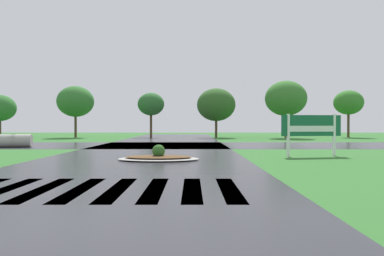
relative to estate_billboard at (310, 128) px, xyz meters
name	(u,v)px	position (x,y,z in m)	size (l,w,h in m)	color
ground_plane	(29,241)	(-8.09, -12.30, -1.45)	(120.00, 120.00, 0.10)	#2D6628
asphalt_roadway	(137,161)	(-8.09, -2.30, -1.40)	(9.40, 80.00, 0.01)	#2B2B30
asphalt_cross_road	(160,145)	(-8.09, 8.94, -1.40)	(90.00, 8.46, 0.01)	#2B2B30
crosswalk_stripes	(97,189)	(-8.09, -8.70, -1.40)	(6.75, 3.30, 0.01)	white
estate_billboard	(310,128)	(0.00, 0.00, 0.00)	(3.06, 0.57, 2.07)	white
median_island	(157,157)	(-7.30, -1.84, -1.28)	(3.53, 2.05, 0.68)	#9E9B93
drainage_pipe_stack	(11,141)	(-18.00, 6.63, -0.96)	(2.50, 1.37, 0.89)	#9E9B93
background_treeline	(188,103)	(-6.16, 23.61, 2.66)	(44.29, 6.02, 6.46)	#4C3823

